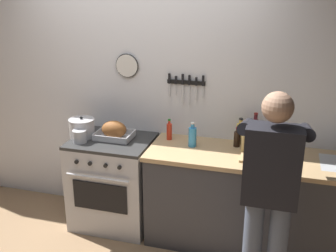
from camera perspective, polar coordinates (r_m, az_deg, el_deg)
name	(u,v)px	position (r m, az deg, el deg)	size (l,w,h in m)	color
wall_back	(145,91)	(4.04, -3.26, 4.90)	(6.00, 0.13, 2.60)	silver
counter_block	(261,201)	(3.82, 12.85, -10.24)	(2.03, 0.65, 0.90)	#38383D
stove	(114,182)	(4.11, -7.63, -7.73)	(0.76, 0.67, 0.90)	#BCBCC1
person_cook	(270,188)	(2.98, 14.08, -8.46)	(0.51, 0.63, 1.66)	#4C566B
roasting_pan	(114,131)	(3.91, -7.55, -0.68)	(0.35, 0.26, 0.18)	#B7B7BC
stock_pot	(82,128)	(4.01, -11.94, -0.26)	(0.25, 0.25, 0.21)	#B7B7BC
saucepan	(80,136)	(3.89, -12.24, -1.40)	(0.13, 0.13, 0.12)	#B7B7BC
cutting_board	(262,158)	(3.55, 12.98, -4.41)	(0.36, 0.24, 0.02)	tan
bottle_wine_red	(255,132)	(3.76, 12.01, -0.89)	(0.07, 0.07, 0.32)	#47141E
bottle_soy_sauce	(237,139)	(3.75, 9.61, -1.74)	(0.06, 0.06, 0.18)	black
bottle_cooking_oil	(240,133)	(3.81, 10.05, -0.99)	(0.07, 0.07, 0.25)	gold
bottle_hot_sauce	(169,131)	(3.86, 0.18, -0.71)	(0.05, 0.05, 0.20)	red
bottle_dish_soap	(192,136)	(3.70, 3.44, -1.46)	(0.07, 0.07, 0.23)	#338CCC
bottle_vinegar	(245,143)	(3.62, 10.68, -2.38)	(0.07, 0.07, 0.22)	#997F4C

